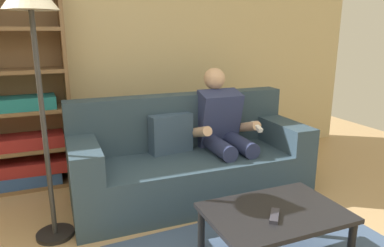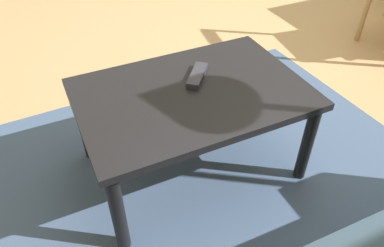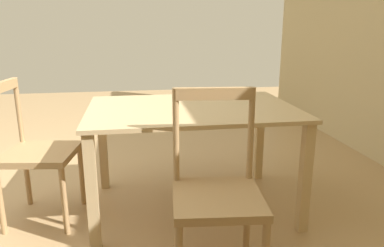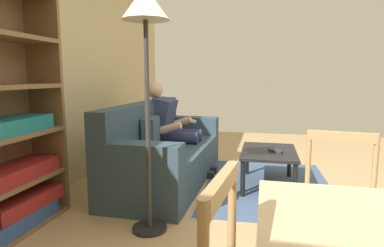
{
  "view_description": "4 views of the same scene",
  "coord_description": "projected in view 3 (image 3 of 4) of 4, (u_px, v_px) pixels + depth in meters",
  "views": [
    {
      "loc": [
        -0.25,
        -1.16,
        1.52
      ],
      "look_at": [
        0.92,
        1.68,
        0.72
      ],
      "focal_mm": 33.3,
      "sensor_mm": 36.0,
      "label": 1
    },
    {
      "loc": [
        1.51,
        1.58,
        1.22
      ],
      "look_at": [
        1.02,
        0.54,
        0.25
      ],
      "focal_mm": 34.26,
      "sensor_mm": 36.0,
      "label": 2
    },
    {
      "loc": [
        -1.31,
        2.45,
        1.24
      ],
      "look_at": [
        -1.69,
        0.15,
        0.6
      ],
      "focal_mm": 34.37,
      "sensor_mm": 36.0,
      "label": 3
    },
    {
      "loc": [
        -2.65,
        0.6,
        1.24
      ],
      "look_at": [
        -0.38,
        1.11,
        0.9
      ],
      "focal_mm": 30.4,
      "sensor_mm": 36.0,
      "label": 4
    }
  ],
  "objects": [
    {
      "name": "dining_chair_near_wall",
      "position": [
        217.0,
        193.0,
        1.76
      ],
      "size": [
        0.46,
        0.46,
        0.93
      ],
      "color": "tan",
      "rests_on": "ground_plane"
    },
    {
      "name": "dining_table",
      "position": [
        192.0,
        122.0,
        2.41
      ],
      "size": [
        1.34,
        0.92,
        0.71
      ],
      "color": "#D1B27F",
      "rests_on": "ground_plane"
    },
    {
      "name": "dining_chair_facing_couch",
      "position": [
        35.0,
        153.0,
        2.31
      ],
      "size": [
        0.48,
        0.48,
        0.9
      ],
      "color": "tan",
      "rests_on": "ground_plane"
    }
  ]
}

